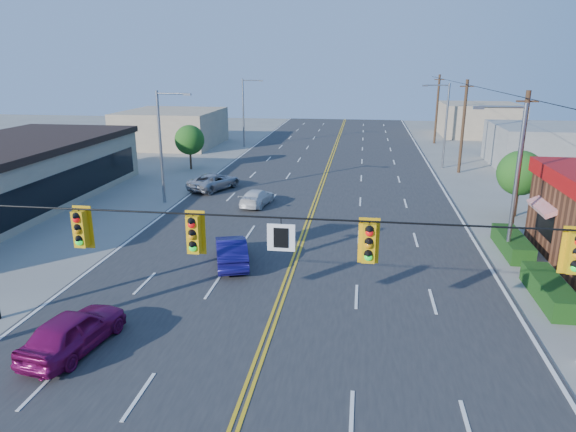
# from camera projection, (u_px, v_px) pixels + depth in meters

# --- Properties ---
(ground) EXTENTS (160.00, 160.00, 0.00)m
(ground) POSITION_uv_depth(u_px,v_px,m) (242.00, 408.00, 15.33)
(ground) COLOR gray
(ground) RESTS_ON ground
(road) EXTENTS (20.00, 120.00, 0.06)m
(road) POSITION_uv_depth(u_px,v_px,m) (311.00, 216.00, 34.26)
(road) COLOR #2D2D30
(road) RESTS_ON ground
(signal_span) EXTENTS (24.32, 0.34, 9.00)m
(signal_span) POSITION_uv_depth(u_px,v_px,m) (233.00, 255.00, 13.93)
(signal_span) COLOR #47301E
(signal_span) RESTS_ON ground
(streetlight_se) EXTENTS (2.55, 0.25, 8.00)m
(streetlight_se) POSITION_uv_depth(u_px,v_px,m) (513.00, 174.00, 25.79)
(streetlight_se) COLOR gray
(streetlight_se) RESTS_ON ground
(streetlight_ne) EXTENTS (2.55, 0.25, 8.00)m
(streetlight_ne) POSITION_uv_depth(u_px,v_px,m) (444.00, 121.00, 48.52)
(streetlight_ne) COLOR gray
(streetlight_ne) RESTS_ON ground
(streetlight_sw) EXTENTS (2.55, 0.25, 8.00)m
(streetlight_sw) POSITION_uv_depth(u_px,v_px,m) (163.00, 141.00, 36.35)
(streetlight_sw) COLOR gray
(streetlight_sw) RESTS_ON ground
(streetlight_nw) EXTENTS (2.55, 0.25, 8.00)m
(streetlight_nw) POSITION_uv_depth(u_px,v_px,m) (245.00, 109.00, 60.98)
(streetlight_nw) COLOR gray
(streetlight_nw) RESTS_ON ground
(utility_pole_near) EXTENTS (0.28, 0.28, 8.40)m
(utility_pole_near) POSITION_uv_depth(u_px,v_px,m) (519.00, 165.00, 29.48)
(utility_pole_near) COLOR #47301E
(utility_pole_near) RESTS_ON ground
(utility_pole_mid) EXTENTS (0.28, 0.28, 8.40)m
(utility_pole_mid) POSITION_uv_depth(u_px,v_px,m) (463.00, 127.00, 46.53)
(utility_pole_mid) COLOR #47301E
(utility_pole_mid) RESTS_ON ground
(utility_pole_far) EXTENTS (0.28, 0.28, 8.40)m
(utility_pole_far) POSITION_uv_depth(u_px,v_px,m) (437.00, 109.00, 63.58)
(utility_pole_far) COLOR #47301E
(utility_pole_far) RESTS_ON ground
(tree_kfc_rear) EXTENTS (2.94, 2.94, 4.41)m
(tree_kfc_rear) POSITION_uv_depth(u_px,v_px,m) (520.00, 173.00, 33.45)
(tree_kfc_rear) COLOR #47301E
(tree_kfc_rear) RESTS_ON ground
(tree_west) EXTENTS (2.80, 2.80, 4.20)m
(tree_west) POSITION_uv_depth(u_px,v_px,m) (190.00, 140.00, 48.52)
(tree_west) COLOR #47301E
(tree_west) RESTS_ON ground
(bld_east_mid) EXTENTS (12.00, 10.00, 4.00)m
(bld_east_mid) POSITION_uv_depth(u_px,v_px,m) (558.00, 147.00, 49.60)
(bld_east_mid) COLOR gray
(bld_east_mid) RESTS_ON ground
(bld_west_far) EXTENTS (11.00, 12.00, 4.20)m
(bld_west_far) POSITION_uv_depth(u_px,v_px,m) (172.00, 128.00, 62.95)
(bld_west_far) COLOR tan
(bld_west_far) RESTS_ON ground
(bld_east_far) EXTENTS (10.00, 10.00, 4.40)m
(bld_east_far) POSITION_uv_depth(u_px,v_px,m) (479.00, 120.00, 70.79)
(bld_east_far) COLOR tan
(bld_east_far) RESTS_ON ground
(car_magenta) EXTENTS (2.40, 4.58, 1.49)m
(car_magenta) POSITION_uv_depth(u_px,v_px,m) (74.00, 332.00, 18.13)
(car_magenta) COLOR #7E0E4F
(car_magenta) RESTS_ON ground
(car_blue) EXTENTS (2.72, 4.52, 1.41)m
(car_blue) POSITION_uv_depth(u_px,v_px,m) (231.00, 252.00, 25.88)
(car_blue) COLOR #140F59
(car_blue) RESTS_ON ground
(car_white) EXTENTS (2.16, 4.12, 1.14)m
(car_white) POSITION_uv_depth(u_px,v_px,m) (257.00, 198.00, 36.56)
(car_white) COLOR silver
(car_white) RESTS_ON ground
(car_silver) EXTENTS (3.95, 5.22, 1.32)m
(car_silver) POSITION_uv_depth(u_px,v_px,m) (214.00, 182.00, 41.05)
(car_silver) COLOR #A9A8AD
(car_silver) RESTS_ON ground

